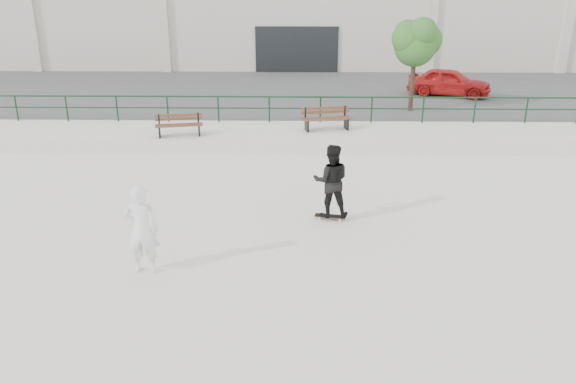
{
  "coord_description": "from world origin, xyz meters",
  "views": [
    {
      "loc": [
        0.17,
        -10.87,
        5.68
      ],
      "look_at": [
        -0.09,
        2.0,
        0.85
      ],
      "focal_mm": 35.0,
      "sensor_mm": 36.0,
      "label": 1
    }
  ],
  "objects_px": {
    "tree": "(416,41)",
    "red_car": "(449,82)",
    "skateboard": "(330,216)",
    "seated_skater": "(142,230)",
    "bench_left": "(179,125)",
    "standing_skater": "(331,181)",
    "bench_right": "(326,119)"
  },
  "relations": [
    {
      "from": "skateboard",
      "to": "standing_skater",
      "type": "distance_m",
      "value": 0.96
    },
    {
      "from": "bench_right",
      "to": "seated_skater",
      "type": "xyz_separation_m",
      "value": [
        -4.2,
        -10.14,
        0.04
      ]
    },
    {
      "from": "red_car",
      "to": "standing_skater",
      "type": "distance_m",
      "value": 15.51
    },
    {
      "from": "tree",
      "to": "seated_skater",
      "type": "xyz_separation_m",
      "value": [
        -8.0,
        -13.63,
        -2.45
      ]
    },
    {
      "from": "standing_skater",
      "to": "seated_skater",
      "type": "relative_size",
      "value": 0.98
    },
    {
      "from": "bench_right",
      "to": "standing_skater",
      "type": "bearing_deg",
      "value": -103.62
    },
    {
      "from": "red_car",
      "to": "standing_skater",
      "type": "relative_size",
      "value": 2.07
    },
    {
      "from": "bench_left",
      "to": "seated_skater",
      "type": "bearing_deg",
      "value": -95.14
    },
    {
      "from": "red_car",
      "to": "skateboard",
      "type": "bearing_deg",
      "value": 176.83
    },
    {
      "from": "tree",
      "to": "red_car",
      "type": "relative_size",
      "value": 1.0
    },
    {
      "from": "bench_right",
      "to": "tree",
      "type": "bearing_deg",
      "value": 30.59
    },
    {
      "from": "skateboard",
      "to": "seated_skater",
      "type": "relative_size",
      "value": 0.42
    },
    {
      "from": "standing_skater",
      "to": "seated_skater",
      "type": "height_order",
      "value": "standing_skater"
    },
    {
      "from": "bench_left",
      "to": "red_car",
      "type": "bearing_deg",
      "value": 22.09
    },
    {
      "from": "bench_left",
      "to": "seated_skater",
      "type": "distance_m",
      "value": 9.24
    },
    {
      "from": "standing_skater",
      "to": "seated_skater",
      "type": "bearing_deg",
      "value": 36.15
    },
    {
      "from": "seated_skater",
      "to": "bench_left",
      "type": "bearing_deg",
      "value": -81.09
    },
    {
      "from": "bench_left",
      "to": "red_car",
      "type": "relative_size",
      "value": 0.45
    },
    {
      "from": "skateboard",
      "to": "tree",
      "type": "bearing_deg",
      "value": 80.13
    },
    {
      "from": "tree",
      "to": "red_car",
      "type": "bearing_deg",
      "value": 54.11
    },
    {
      "from": "bench_right",
      "to": "standing_skater",
      "type": "distance_m",
      "value": 7.29
    },
    {
      "from": "skateboard",
      "to": "seated_skater",
      "type": "distance_m",
      "value": 4.99
    },
    {
      "from": "tree",
      "to": "standing_skater",
      "type": "xyz_separation_m",
      "value": [
        -4.0,
        -10.77,
        -2.38
      ]
    },
    {
      "from": "tree",
      "to": "bench_right",
      "type": "bearing_deg",
      "value": -137.41
    },
    {
      "from": "bench_right",
      "to": "skateboard",
      "type": "distance_m",
      "value": 7.34
    },
    {
      "from": "skateboard",
      "to": "bench_right",
      "type": "bearing_deg",
      "value": 98.89
    },
    {
      "from": "bench_right",
      "to": "red_car",
      "type": "height_order",
      "value": "red_car"
    },
    {
      "from": "tree",
      "to": "seated_skater",
      "type": "bearing_deg",
      "value": -120.41
    },
    {
      "from": "red_car",
      "to": "seated_skater",
      "type": "xyz_separation_m",
      "value": [
        -10.42,
        -16.97,
        -0.2
      ]
    },
    {
      "from": "bench_right",
      "to": "seated_skater",
      "type": "height_order",
      "value": "seated_skater"
    },
    {
      "from": "bench_left",
      "to": "skateboard",
      "type": "distance_m",
      "value": 8.16
    },
    {
      "from": "tree",
      "to": "skateboard",
      "type": "xyz_separation_m",
      "value": [
        -4.0,
        -10.77,
        -3.34
      ]
    }
  ]
}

